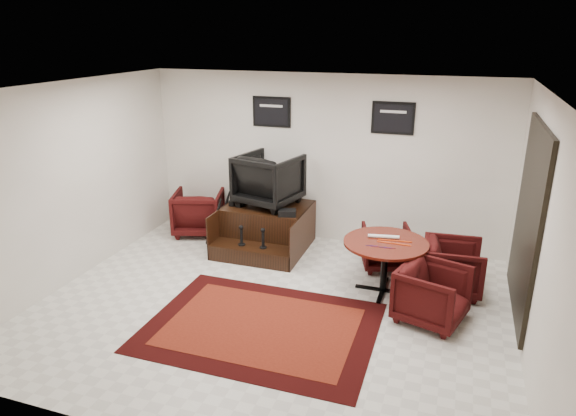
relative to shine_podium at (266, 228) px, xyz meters
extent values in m
plane|color=silver|center=(0.77, -1.83, -0.32)|extent=(6.00, 6.00, 0.00)
cube|color=white|center=(0.77, 0.67, 1.08)|extent=(6.00, 0.02, 2.80)
cube|color=white|center=(0.77, -4.33, 1.08)|extent=(6.00, 0.02, 2.80)
cube|color=white|center=(-2.23, -1.83, 1.08)|extent=(0.02, 5.00, 2.80)
cube|color=white|center=(3.77, -1.83, 1.08)|extent=(0.02, 5.00, 2.80)
cube|color=white|center=(0.77, -1.83, 2.48)|extent=(6.00, 5.00, 0.02)
cube|color=black|center=(3.74, -1.13, 0.98)|extent=(0.05, 1.90, 2.30)
cube|color=black|center=(3.73, -1.13, 0.98)|extent=(0.02, 1.72, 2.12)
cube|color=black|center=(3.74, -1.13, 0.98)|extent=(0.03, 0.05, 2.12)
cube|color=black|center=(-0.13, 0.65, 1.83)|extent=(0.66, 0.03, 0.50)
cube|color=black|center=(-0.13, 0.63, 1.83)|extent=(0.58, 0.01, 0.42)
cube|color=silver|center=(-0.13, 0.63, 1.93)|extent=(0.40, 0.00, 0.04)
cube|color=black|center=(1.87, 0.65, 1.83)|extent=(0.66, 0.03, 0.50)
cube|color=black|center=(1.87, 0.63, 1.83)|extent=(0.58, 0.01, 0.42)
cube|color=silver|center=(1.87, 0.63, 1.93)|extent=(0.40, 0.00, 0.04)
cube|color=black|center=(0.82, -2.33, -0.32)|extent=(2.75, 2.07, 0.01)
cube|color=#57160C|center=(0.82, -2.33, -0.31)|extent=(2.26, 1.57, 0.01)
cube|color=black|center=(0.00, 0.09, 0.03)|extent=(1.36, 1.01, 0.70)
cube|color=black|center=(0.00, -0.61, -0.20)|extent=(1.36, 0.40, 0.25)
cube|color=black|center=(-0.67, -0.11, 0.03)|extent=(0.02, 1.41, 0.70)
cube|color=black|center=(0.67, -0.11, 0.03)|extent=(0.02, 1.41, 0.70)
cylinder|color=black|center=(-0.18, -0.61, -0.06)|extent=(0.11, 0.11, 0.02)
cylinder|color=black|center=(-0.18, -0.61, 0.07)|extent=(0.04, 0.04, 0.24)
sphere|color=black|center=(-0.18, -0.61, 0.22)|extent=(0.07, 0.07, 0.07)
cylinder|color=black|center=(0.18, -0.61, -0.06)|extent=(0.11, 0.11, 0.02)
cylinder|color=black|center=(0.18, -0.61, 0.07)|extent=(0.04, 0.04, 0.24)
sphere|color=black|center=(0.18, -0.61, 0.22)|extent=(0.07, 0.07, 0.07)
imported|color=black|center=(0.00, 0.14, 0.85)|extent=(1.09, 1.04, 0.94)
cube|color=black|center=(-0.53, -0.05, 0.43)|extent=(0.11, 0.26, 0.09)
cube|color=black|center=(-0.42, -0.06, 0.43)|extent=(0.11, 0.26, 0.09)
cube|color=black|center=(0.46, -0.28, 0.43)|extent=(0.31, 0.25, 0.09)
imported|color=black|center=(-1.36, 0.21, 0.10)|extent=(1.02, 0.99, 0.85)
cylinder|color=#431209|center=(2.09, -0.94, 0.40)|extent=(1.14, 1.14, 0.04)
cylinder|color=black|center=(2.09, -0.94, 0.05)|extent=(0.09, 0.09, 0.67)
cube|color=black|center=(2.09, -0.94, -0.31)|extent=(0.76, 0.06, 0.03)
cube|color=black|center=(2.09, -0.94, -0.31)|extent=(0.06, 0.76, 0.03)
imported|color=black|center=(2.00, -0.15, 0.03)|extent=(0.85, 0.82, 0.71)
imported|color=black|center=(2.98, -0.62, 0.07)|extent=(0.78, 0.82, 0.80)
imported|color=black|center=(2.76, -1.51, 0.07)|extent=(0.91, 0.94, 0.79)
cylinder|color=white|center=(2.04, -0.83, 0.45)|extent=(0.42, 0.12, 0.05)
cylinder|color=#FB460D|center=(2.20, -0.98, 0.43)|extent=(0.45, 0.03, 0.01)
cylinder|color=#FB460D|center=(2.20, -0.88, 0.43)|extent=(0.45, 0.06, 0.01)
cylinder|color=#4C1933|center=(1.90, -1.15, 0.42)|extent=(0.10, 0.05, 0.01)
cylinder|color=#4C1933|center=(1.96, -1.15, 0.42)|extent=(0.10, 0.05, 0.01)
cylinder|color=#4C1933|center=(2.02, -1.15, 0.42)|extent=(0.10, 0.05, 0.01)
cylinder|color=#4C1933|center=(2.08, -1.15, 0.42)|extent=(0.10, 0.05, 0.01)
cylinder|color=#4C1933|center=(2.14, -1.15, 0.42)|extent=(0.10, 0.05, 0.01)
cylinder|color=#4C1933|center=(2.20, -1.15, 0.42)|extent=(0.10, 0.05, 0.01)
camera|label=1|loc=(2.87, -7.38, 3.11)|focal=32.00mm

